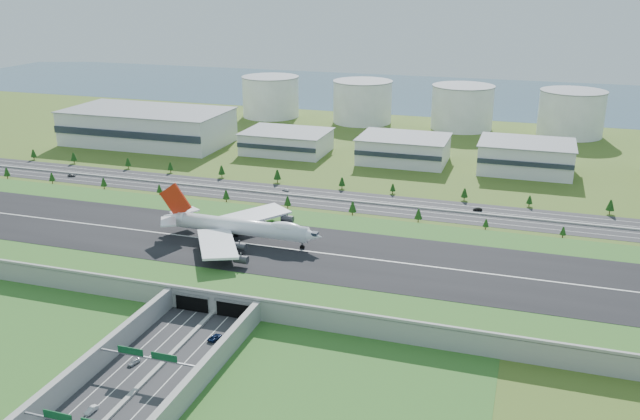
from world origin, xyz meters
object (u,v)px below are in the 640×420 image
(car_5, at_px, (478,209))
(car_7, at_px, (285,190))
(car_2, at_px, (215,337))
(fuel_tank_a, at_px, (271,97))
(car_0, at_px, (134,362))
(car_1, at_px, (91,410))
(boeing_747, at_px, (240,227))
(car_4, at_px, (72,175))

(car_5, xyz_separation_m, car_7, (-111.63, 1.77, -0.14))
(car_2, bearing_deg, fuel_tank_a, -58.81)
(fuel_tank_a, bearing_deg, car_0, -74.47)
(car_1, relative_size, car_7, 1.00)
(car_1, relative_size, car_5, 0.94)
(fuel_tank_a, bearing_deg, boeing_747, -70.65)
(car_0, bearing_deg, car_5, 77.55)
(fuel_tank_a, bearing_deg, car_1, -75.07)
(car_1, height_order, car_7, car_1)
(car_7, bearing_deg, car_0, 14.86)
(car_0, distance_m, car_4, 239.23)
(car_5, bearing_deg, car_7, -100.76)
(car_4, bearing_deg, car_1, -150.34)
(boeing_747, distance_m, car_2, 74.46)
(fuel_tank_a, height_order, car_7, fuel_tank_a)
(car_2, distance_m, car_5, 183.42)
(boeing_747, xyz_separation_m, car_2, (21.36, -69.97, -13.90))
(fuel_tank_a, xyz_separation_m, car_5, (203.50, -209.54, -16.57))
(car_1, xyz_separation_m, car_5, (89.92, 216.51, 0.05))
(boeing_747, xyz_separation_m, car_7, (-16.05, 99.54, -14.04))
(car_5, bearing_deg, fuel_tank_a, -145.69)
(fuel_tank_a, bearing_deg, car_4, -102.19)
(boeing_747, bearing_deg, car_2, -71.99)
(car_1, bearing_deg, boeing_747, 99.00)
(car_2, relative_size, car_5, 1.19)
(boeing_747, distance_m, car_0, 93.54)
(fuel_tank_a, relative_size, boeing_747, 0.64)
(fuel_tank_a, xyz_separation_m, car_4, (-47.71, -220.82, -16.52))
(car_7, bearing_deg, fuel_tank_a, -147.00)
(car_2, height_order, car_5, car_2)
(car_0, distance_m, car_2, 28.91)
(fuel_tank_a, height_order, car_0, fuel_tank_a)
(boeing_747, bearing_deg, car_7, 100.19)
(car_5, bearing_deg, car_2, -33.72)
(car_2, bearing_deg, car_1, 84.43)
(car_0, distance_m, car_5, 211.47)
(car_0, relative_size, car_4, 0.93)
(car_0, xyz_separation_m, car_5, (92.41, 190.21, 0.02))
(car_0, bearing_deg, boeing_747, 105.43)
(car_5, bearing_deg, car_0, -35.76)
(car_1, bearing_deg, car_5, 73.72)
(boeing_747, relative_size, car_4, 15.57)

